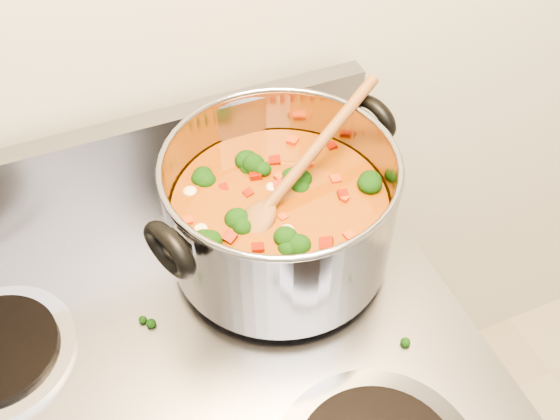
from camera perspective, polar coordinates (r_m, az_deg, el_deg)
name	(u,v)px	position (r m, az deg, el deg)	size (l,w,h in m)	color
stockpot	(280,212)	(0.77, -0.04, -0.16)	(0.34, 0.28, 0.17)	#94949B
wooden_spoon	(287,184)	(0.75, 0.62, 2.40)	(0.25, 0.14, 0.11)	brown
cooktop_crumbs	(278,252)	(0.83, -0.15, -3.89)	(0.17, 0.31, 0.01)	black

